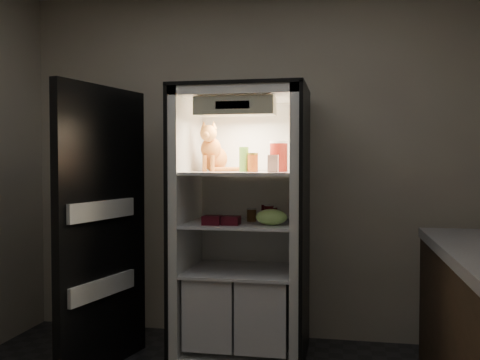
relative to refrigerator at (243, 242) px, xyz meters
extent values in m
plane|color=beige|center=(0.00, 0.42, 0.56)|extent=(3.60, 0.00, 3.60)
cube|color=white|center=(0.00, 0.29, 0.13)|extent=(0.85, 0.06, 1.85)
cube|color=white|center=(-0.40, -0.03, 0.13)|extent=(0.06, 0.70, 1.85)
cube|color=white|center=(0.40, -0.03, 0.13)|extent=(0.06, 0.70, 1.85)
cube|color=white|center=(0.00, -0.03, 1.03)|extent=(0.85, 0.70, 0.06)
cube|color=white|center=(0.00, -0.03, -0.76)|extent=(0.85, 0.70, 0.06)
cube|color=black|center=(-0.44, -0.03, 0.13)|extent=(0.02, 0.72, 1.87)
cube|color=black|center=(0.44, -0.03, 0.13)|extent=(0.02, 0.72, 1.87)
cube|color=black|center=(0.00, -0.03, 1.07)|extent=(0.90, 0.72, 0.02)
cube|color=white|center=(0.00, -0.06, 0.49)|extent=(0.73, 0.62, 0.02)
cube|color=white|center=(0.00, -0.06, 0.14)|extent=(0.73, 0.62, 0.02)
cube|color=white|center=(-0.18, -0.06, -0.44)|extent=(0.34, 0.58, 0.48)
cube|color=white|center=(0.18, -0.06, -0.44)|extent=(0.34, 0.58, 0.48)
cube|color=white|center=(0.00, -0.06, -0.19)|extent=(0.73, 0.62, 0.02)
cube|color=beige|center=(0.00, -0.27, 0.93)|extent=(0.52, 0.18, 0.12)
cube|color=black|center=(0.00, -0.36, 0.93)|extent=(0.22, 0.01, 0.05)
cube|color=black|center=(-0.85, -0.45, 0.13)|extent=(0.25, 0.86, 1.85)
cube|color=white|center=(-0.83, -0.51, -0.24)|extent=(0.20, 0.64, 0.12)
cube|color=white|center=(-0.83, -0.51, 0.26)|extent=(0.20, 0.64, 0.12)
ellipsoid|color=#B74917|center=(-0.22, 0.09, 0.59)|extent=(0.20, 0.24, 0.19)
ellipsoid|color=#B74917|center=(-0.23, 0.00, 0.66)|extent=(0.16, 0.14, 0.16)
sphere|color=orange|center=(-0.23, -0.06, 0.77)|extent=(0.13, 0.13, 0.12)
sphere|color=orange|center=(-0.24, -0.11, 0.75)|extent=(0.05, 0.05, 0.05)
cone|color=orange|center=(-0.27, -0.05, 0.82)|extent=(0.05, 0.05, 0.05)
cone|color=orange|center=(-0.20, -0.06, 0.82)|extent=(0.05, 0.05, 0.05)
cylinder|color=#B74917|center=(-0.26, -0.06, 0.56)|extent=(0.03, 0.03, 0.12)
cylinder|color=#B74917|center=(-0.21, -0.06, 0.56)|extent=(0.03, 0.03, 0.12)
cylinder|color=#B74917|center=(-0.13, 0.00, 0.51)|extent=(0.21, 0.10, 0.03)
cylinder|color=green|center=(0.02, -0.06, 0.58)|extent=(0.06, 0.06, 0.16)
cylinder|color=green|center=(0.02, -0.06, 0.66)|extent=(0.07, 0.07, 0.01)
cylinder|color=white|center=(0.04, 0.07, 0.56)|extent=(0.09, 0.09, 0.11)
cylinder|color=blue|center=(0.04, 0.07, 0.62)|extent=(0.09, 0.09, 0.02)
cylinder|color=maroon|center=(0.08, -0.08, 0.56)|extent=(0.07, 0.07, 0.12)
cylinder|color=#A8962D|center=(0.08, -0.08, 0.62)|extent=(0.07, 0.07, 0.01)
cylinder|color=maroon|center=(0.25, 0.02, 0.60)|extent=(0.12, 0.12, 0.20)
cylinder|color=white|center=(0.25, 0.02, 0.70)|extent=(0.13, 0.13, 0.02)
cube|color=silver|center=(0.24, -0.17, 0.56)|extent=(0.07, 0.07, 0.12)
cylinder|color=black|center=(0.16, 0.02, 0.21)|extent=(0.06, 0.06, 0.12)
cylinder|color=#B2B2B2|center=(0.16, 0.02, 0.27)|extent=(0.07, 0.07, 0.00)
cylinder|color=black|center=(0.22, -0.08, 0.20)|extent=(0.06, 0.06, 0.11)
cylinder|color=#B2B2B2|center=(0.22, -0.08, 0.26)|extent=(0.06, 0.06, 0.00)
cylinder|color=black|center=(0.20, -0.09, 0.21)|extent=(0.07, 0.07, 0.12)
cylinder|color=#B2B2B2|center=(0.20, -0.09, 0.27)|extent=(0.07, 0.07, 0.00)
cylinder|color=#503117|center=(0.06, 0.00, 0.19)|extent=(0.07, 0.07, 0.08)
cylinder|color=#B2B2B2|center=(0.06, 0.00, 0.24)|extent=(0.07, 0.07, 0.01)
ellipsoid|color=#A1D161|center=(0.23, -0.19, 0.20)|extent=(0.21, 0.15, 0.11)
cube|color=#470B13|center=(-0.16, -0.24, 0.18)|extent=(0.12, 0.12, 0.06)
cube|color=#470B13|center=(-0.04, -0.22, 0.18)|extent=(0.12, 0.12, 0.06)
camera|label=1|loc=(0.69, -3.69, 0.57)|focal=40.00mm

